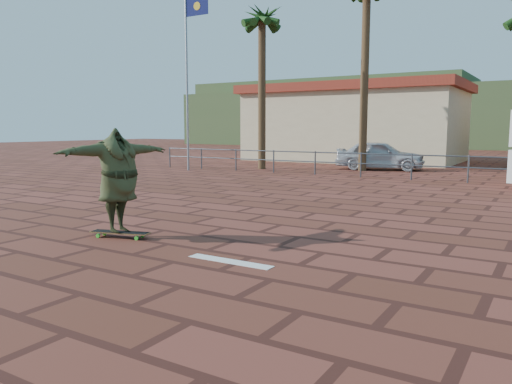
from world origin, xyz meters
TOP-DOWN VIEW (x-y plane):
  - ground at (0.00, 0.00)m, footprint 120.00×120.00m
  - paint_stripe at (0.70, -1.20)m, footprint 1.40×0.22m
  - guardrail at (0.00, 12.00)m, footprint 24.06×0.06m
  - flagpole at (-9.87, 11.00)m, footprint 1.30×0.10m
  - palm_far_left at (-7.50, 13.50)m, footprint 2.40×2.40m
  - building_west at (-6.00, 22.00)m, footprint 12.60×7.60m
  - hill_front at (0.00, 50.00)m, footprint 70.00×18.00m
  - hill_back at (-22.00, 56.00)m, footprint 35.00×14.00m
  - longboard at (-1.91, -0.89)m, footprint 1.13×0.55m
  - skateboarder at (-1.91, -0.89)m, footprint 0.94×2.36m
  - car_silver at (-2.50, 16.00)m, footprint 4.30×2.44m

SIDE VIEW (x-z plane):
  - ground at x=0.00m, z-range 0.00..0.00m
  - paint_stripe at x=0.70m, z-range 0.00..0.01m
  - longboard at x=-1.91m, z-range 0.03..0.14m
  - guardrail at x=0.00m, z-range 0.18..1.18m
  - car_silver at x=-2.50m, z-range 0.00..1.38m
  - skateboarder at x=-1.91m, z-range 0.11..1.97m
  - building_west at x=-6.00m, z-range 0.03..4.53m
  - hill_front at x=0.00m, z-range 0.00..6.00m
  - hill_back at x=-22.00m, z-range 0.00..8.00m
  - flagpole at x=-9.87m, z-range 0.64..8.64m
  - palm_far_left at x=-7.50m, z-range 2.71..10.96m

